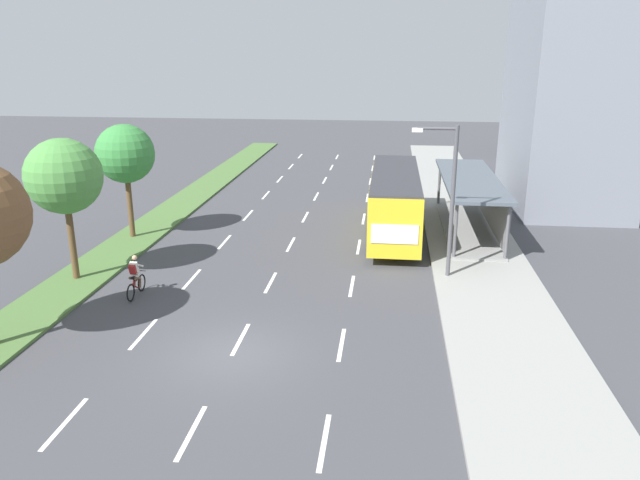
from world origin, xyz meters
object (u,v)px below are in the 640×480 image
bus_shelter (474,198)px  median_tree_second (64,177)px  streetlight (449,192)px  median_tree_third (125,154)px  cyclist (135,278)px  bus (395,196)px

bus_shelter → median_tree_second: 20.54m
median_tree_second → streetlight: size_ratio=0.93×
bus_shelter → median_tree_third: median_tree_third is taller
bus_shelter → cyclist: bus_shelter is taller
bus → cyclist: bus is taller
bus → cyclist: (-10.37, -10.07, -1.28)m
median_tree_third → median_tree_second: bearing=-89.2°
bus → cyclist: size_ratio=6.20×
median_tree_second → streetlight: (15.83, 2.09, -0.68)m
streetlight → median_tree_third: bearing=165.5°
cyclist → bus: bearing=44.2°
streetlight → cyclist: bearing=-164.5°
bus_shelter → streetlight: bearing=-105.6°
bus → median_tree_second: size_ratio=1.87×
bus_shelter → streetlight: size_ratio=1.75×
bus_shelter → median_tree_third: bearing=-169.2°
bus_shelter → median_tree_third: (-18.03, -3.44, 2.62)m
bus → median_tree_third: bearing=-169.7°
bus_shelter → bus: 4.39m
median_tree_third → bus_shelter: bearing=10.8°
cyclist → median_tree_second: size_ratio=0.30×
bus_shelter → median_tree_second: (-17.94, -9.63, 2.70)m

